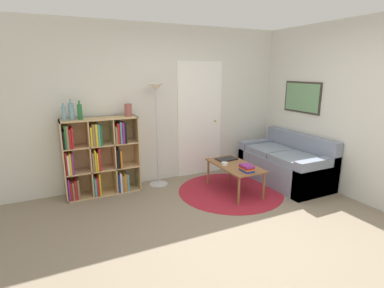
{
  "coord_description": "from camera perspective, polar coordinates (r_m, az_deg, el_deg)",
  "views": [
    {
      "loc": [
        -1.9,
        -2.5,
        1.88
      ],
      "look_at": [
        -0.1,
        1.23,
        0.85
      ],
      "focal_mm": 28.0,
      "sensor_mm": 36.0,
      "label": 1
    }
  ],
  "objects": [
    {
      "name": "ground_plane",
      "position": [
        3.66,
        10.3,
        -17.16
      ],
      "size": [
        14.0,
        14.0,
        0.0
      ],
      "primitive_type": "plane",
      "color": "gray"
    },
    {
      "name": "wall_back",
      "position": [
        5.17,
        -3.73,
        7.35
      ],
      "size": [
        7.14,
        0.11,
        2.6
      ],
      "color": "silver",
      "rests_on": "ground_plane"
    },
    {
      "name": "wall_right",
      "position": [
        5.43,
        22.1,
        6.83
      ],
      "size": [
        0.08,
        5.23,
        2.6
      ],
      "color": "silver",
      "rests_on": "ground_plane"
    },
    {
      "name": "rug",
      "position": [
        4.86,
        7.32,
        -8.86
      ],
      "size": [
        1.65,
        1.65,
        0.01
      ],
      "color": "maroon",
      "rests_on": "ground_plane"
    },
    {
      "name": "bookshelf",
      "position": [
        4.77,
        -17.34,
        -2.42
      ],
      "size": [
        1.11,
        0.34,
        1.19
      ],
      "color": "tan",
      "rests_on": "ground_plane"
    },
    {
      "name": "floor_lamp",
      "position": [
        4.81,
        -6.79,
        6.38
      ],
      "size": [
        0.3,
        0.3,
        1.67
      ],
      "color": "#B7B7BC",
      "rests_on": "ground_plane"
    },
    {
      "name": "couch",
      "position": [
        5.41,
        17.59,
        -3.78
      ],
      "size": [
        0.82,
        1.55,
        0.81
      ],
      "color": "gray",
      "rests_on": "ground_plane"
    },
    {
      "name": "coffee_table",
      "position": [
        4.74,
        8.13,
        -4.44
      ],
      "size": [
        0.52,
        0.98,
        0.44
      ],
      "color": "brown",
      "rests_on": "ground_plane"
    },
    {
      "name": "laptop",
      "position": [
        4.96,
        6.58,
        -2.85
      ],
      "size": [
        0.35,
        0.25,
        0.02
      ],
      "color": "black",
      "rests_on": "coffee_table"
    },
    {
      "name": "bowl",
      "position": [
        4.68,
        6.24,
        -3.74
      ],
      "size": [
        0.1,
        0.1,
        0.04
      ],
      "color": "silver",
      "rests_on": "coffee_table"
    },
    {
      "name": "book_stack_on_table",
      "position": [
        4.44,
        10.39,
        -4.51
      ],
      "size": [
        0.15,
        0.22,
        0.1
      ],
      "color": "navy",
      "rests_on": "coffee_table"
    },
    {
      "name": "bottle_left",
      "position": [
        4.56,
        -23.23,
        5.4
      ],
      "size": [
        0.06,
        0.06,
        0.25
      ],
      "color": "#6B93A3",
      "rests_on": "bookshelf"
    },
    {
      "name": "bottle_middle",
      "position": [
        4.58,
        -22.0,
        5.8
      ],
      "size": [
        0.08,
        0.08,
        0.3
      ],
      "color": "#6B93A3",
      "rests_on": "bookshelf"
    },
    {
      "name": "bottle_right",
      "position": [
        4.58,
        -20.59,
        5.79
      ],
      "size": [
        0.07,
        0.07,
        0.27
      ],
      "color": "#236633",
      "rests_on": "bookshelf"
    },
    {
      "name": "vase_on_shelf",
      "position": [
        4.72,
        -12.06,
        6.36
      ],
      "size": [
        0.11,
        0.11,
        0.19
      ],
      "color": "#934C47",
      "rests_on": "bookshelf"
    }
  ]
}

